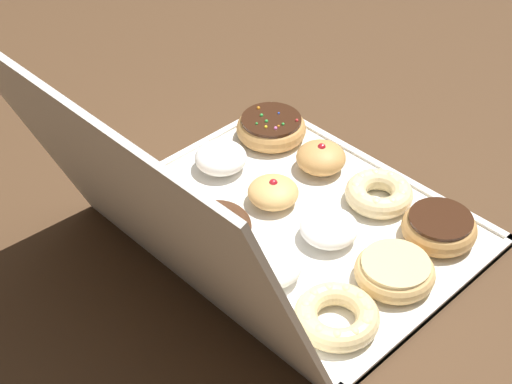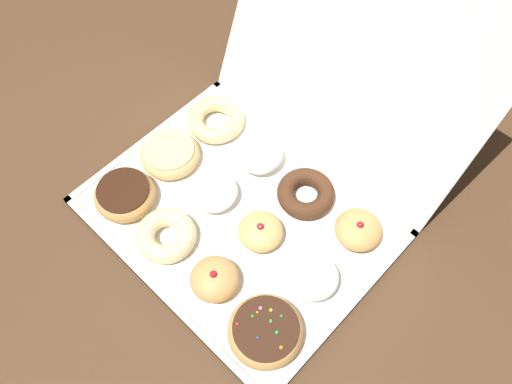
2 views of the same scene
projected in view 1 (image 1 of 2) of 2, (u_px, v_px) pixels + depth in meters
ground_plane at (299, 224)px, 1.22m from camera, size 3.00×3.00×0.00m
donut_box at (299, 221)px, 1.22m from camera, size 0.52×0.40×0.01m
box_lid_open at (144, 212)px, 0.94m from camera, size 0.52×0.16×0.39m
chocolate_frosted_donut_0 at (439, 227)px, 1.17m from camera, size 0.11×0.11×0.04m
cruller_donut_1 at (379, 193)px, 1.24m from camera, size 0.11×0.11×0.04m
jelly_filled_donut_2 at (321, 158)px, 1.30m from camera, size 0.08×0.08×0.05m
sprinkle_donut_3 at (271, 128)px, 1.37m from camera, size 0.12×0.12×0.05m
glazed_ring_donut_4 at (393, 272)px, 1.10m from camera, size 0.12×0.12×0.04m
powdered_filled_donut_5 at (327, 229)px, 1.17m from camera, size 0.09×0.09×0.04m
jelly_filled_donut_6 at (273, 192)px, 1.23m from camera, size 0.08×0.08×0.05m
powdered_filled_donut_7 at (219, 159)px, 1.30m from camera, size 0.09×0.09×0.04m
cruller_donut_8 at (337, 316)px, 1.04m from camera, size 0.12×0.12×0.03m
powdered_filled_donut_9 at (271, 264)px, 1.11m from camera, size 0.09×0.09×0.04m
chocolate_cake_ring_donut_10 at (216, 227)px, 1.18m from camera, size 0.11×0.11×0.03m
jelly_filled_donut_11 at (163, 191)px, 1.24m from camera, size 0.09×0.09×0.04m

